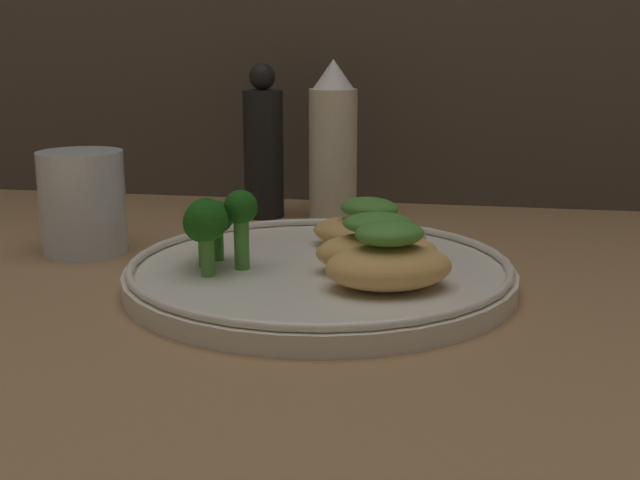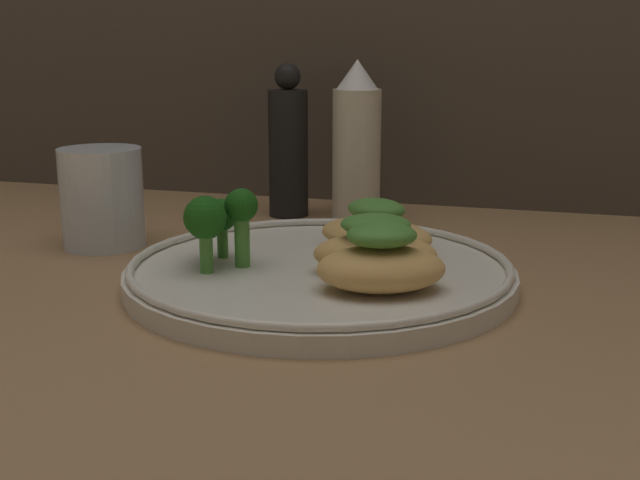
{
  "view_description": "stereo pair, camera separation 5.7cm",
  "coord_description": "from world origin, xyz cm",
  "px_view_note": "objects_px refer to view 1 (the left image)",
  "views": [
    {
      "loc": [
        9.79,
        -54.92,
        17.34
      ],
      "look_at": [
        0.0,
        0.0,
        3.4
      ],
      "focal_mm": 45.0,
      "sensor_mm": 36.0,
      "label": 1
    },
    {
      "loc": [
        15.38,
        -53.62,
        17.34
      ],
      "look_at": [
        0.0,
        0.0,
        3.4
      ],
      "focal_mm": 45.0,
      "sensor_mm": 36.0,
      "label": 2
    }
  ],
  "objects_px": {
    "plate": "(320,272)",
    "broccoli_bunch": "(214,221)",
    "pepper_grinder": "(263,148)",
    "sauce_bottle": "(333,144)",
    "drinking_glass": "(83,202)"
  },
  "relations": [
    {
      "from": "plate",
      "to": "broccoli_bunch",
      "type": "xyz_separation_m",
      "value": [
        -0.07,
        -0.02,
        0.04
      ]
    },
    {
      "from": "plate",
      "to": "pepper_grinder",
      "type": "bearing_deg",
      "value": 113.54
    },
    {
      "from": "pepper_grinder",
      "to": "drinking_glass",
      "type": "distance_m",
      "value": 0.2
    },
    {
      "from": "plate",
      "to": "drinking_glass",
      "type": "height_order",
      "value": "drinking_glass"
    },
    {
      "from": "pepper_grinder",
      "to": "broccoli_bunch",
      "type": "bearing_deg",
      "value": -84.3
    },
    {
      "from": "broccoli_bunch",
      "to": "sauce_bottle",
      "type": "height_order",
      "value": "sauce_bottle"
    },
    {
      "from": "plate",
      "to": "pepper_grinder",
      "type": "height_order",
      "value": "pepper_grinder"
    },
    {
      "from": "broccoli_bunch",
      "to": "plate",
      "type": "bearing_deg",
      "value": 14.07
    },
    {
      "from": "broccoli_bunch",
      "to": "sauce_bottle",
      "type": "distance_m",
      "value": 0.25
    },
    {
      "from": "pepper_grinder",
      "to": "sauce_bottle",
      "type": "bearing_deg",
      "value": 0.0
    },
    {
      "from": "plate",
      "to": "sauce_bottle",
      "type": "xyz_separation_m",
      "value": [
        -0.03,
        0.22,
        0.06
      ]
    },
    {
      "from": "drinking_glass",
      "to": "pepper_grinder",
      "type": "bearing_deg",
      "value": 54.81
    },
    {
      "from": "sauce_bottle",
      "to": "drinking_glass",
      "type": "bearing_deg",
      "value": -138.66
    },
    {
      "from": "sauce_bottle",
      "to": "pepper_grinder",
      "type": "height_order",
      "value": "sauce_bottle"
    },
    {
      "from": "plate",
      "to": "broccoli_bunch",
      "type": "relative_size",
      "value": 4.11
    }
  ]
}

